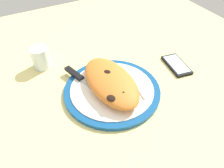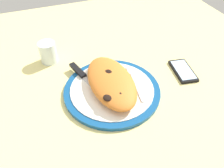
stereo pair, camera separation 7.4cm
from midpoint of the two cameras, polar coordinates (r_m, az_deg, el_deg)
The scene contains 7 objects.
ground_plane at distance 77.27cm, azimuth 2.73°, elevation -2.93°, with size 150.00×150.00×3.00cm, color #E5D684.
plate at distance 75.64cm, azimuth 2.79°, elevation -1.72°, with size 32.11×32.11×1.66cm.
calzone at distance 73.79cm, azimuth 2.42°, elevation 0.49°, with size 27.26×14.59×5.07cm.
fork at distance 78.63cm, azimuth 8.22°, elevation 0.96°, with size 17.84×4.44×0.40cm.
knife at distance 79.44cm, azimuth -4.82°, elevation 2.10°, with size 22.17×8.01×1.20cm.
smartphone at distance 88.74cm, azimuth 19.73°, elevation 3.07°, with size 13.61×8.50×1.16cm.
water_glass at distance 89.45cm, azimuth -13.45°, elevation 7.36°, with size 6.51×6.51×8.19cm.
Camera 2 is at (-50.56, 19.05, 53.86)cm, focal length 36.34 mm.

